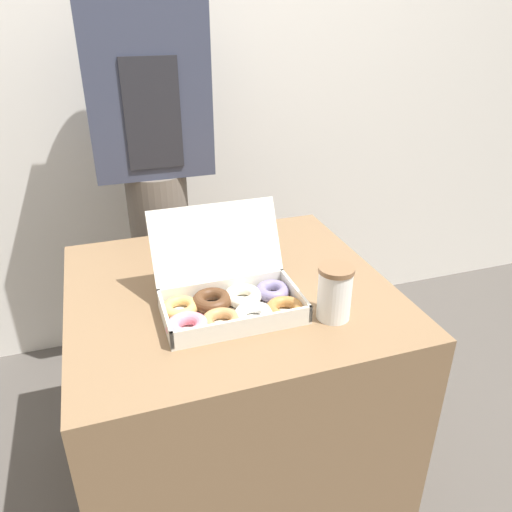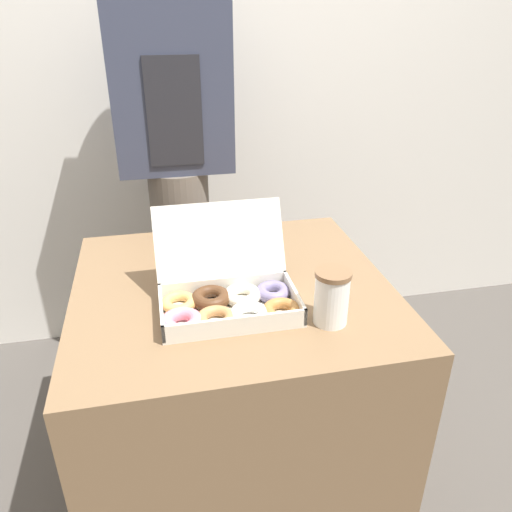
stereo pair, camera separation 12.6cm
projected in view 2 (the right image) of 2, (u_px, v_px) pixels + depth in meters
The scene contains 6 objects.
ground_plane at pixel (237, 476), 1.73m from camera, with size 14.00×14.00×0.00m, color #4C4742.
wall_back at pixel (188, 49), 2.02m from camera, with size 10.00×0.05×2.60m.
table at pixel (235, 391), 1.56m from camera, with size 0.87×0.82×0.77m.
donut_box at pixel (228, 299), 1.26m from camera, with size 0.37×0.31×0.23m.
coffee_cup at pixel (332, 297), 1.19m from camera, with size 0.09×0.09×0.14m.
person_customer at pixel (177, 162), 1.88m from camera, with size 0.42×0.23×1.71m.
Camera 2 is at (-0.18, -1.19, 1.47)m, focal length 35.00 mm.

